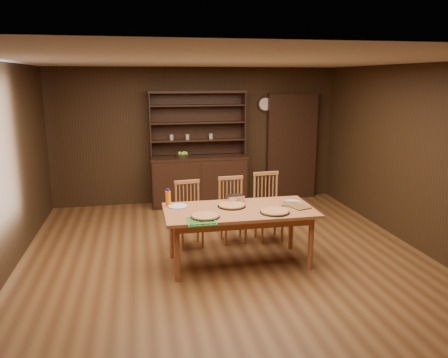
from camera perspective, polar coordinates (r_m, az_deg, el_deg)
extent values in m
plane|color=brown|center=(5.98, 0.47, -10.56)|extent=(6.00, 6.00, 0.00)
plane|color=beige|center=(5.49, 0.52, 15.19)|extent=(6.00, 6.00, 0.00)
plane|color=#321F10|center=(8.51, -3.59, 5.63)|extent=(5.50, 0.00, 5.50)
plane|color=#321F10|center=(2.83, 12.99, -10.02)|extent=(5.50, 0.00, 5.50)
plane|color=#321F10|center=(6.70, 24.23, 2.48)|extent=(0.00, 6.00, 6.00)
cube|color=black|center=(8.41, -3.28, -0.35)|extent=(1.80, 0.50, 0.90)
cube|color=black|center=(8.32, -3.32, 2.80)|extent=(1.84, 0.52, 0.04)
cube|color=black|center=(8.45, -3.59, 7.28)|extent=(1.80, 0.02, 1.20)
cube|color=black|center=(8.23, -9.64, 6.97)|extent=(0.02, 0.32, 1.20)
cube|color=black|center=(8.47, 2.57, 7.30)|extent=(0.02, 0.32, 1.20)
cube|color=black|center=(8.27, -3.51, 11.32)|extent=(1.84, 0.34, 0.05)
cylinder|color=#A69D8C|center=(8.28, -6.87, 5.44)|extent=(0.07, 0.07, 0.10)
cylinder|color=#A69D8C|center=(8.31, -4.80, 5.51)|extent=(0.07, 0.07, 0.10)
cube|color=black|center=(8.90, 8.76, 4.20)|extent=(1.00, 0.18, 2.10)
cylinder|color=black|center=(8.70, 5.36, 9.72)|extent=(0.30, 0.04, 0.30)
cylinder|color=beige|center=(8.67, 5.41, 9.71)|extent=(0.24, 0.01, 0.24)
cube|color=#AB653B|center=(5.64, 2.00, -4.13)|extent=(1.93, 0.96, 0.04)
cylinder|color=#AB653B|center=(5.30, -6.20, -9.65)|extent=(0.07, 0.07, 0.71)
cylinder|color=#AB653B|center=(5.98, -6.83, -6.98)|extent=(0.07, 0.07, 0.71)
cylinder|color=#AB653B|center=(5.68, 11.26, -8.25)|extent=(0.07, 0.07, 0.71)
cylinder|color=#AB653B|center=(6.32, 8.76, -5.93)|extent=(0.07, 0.07, 0.71)
cube|color=#BE7241|center=(6.35, -4.45, -5.35)|extent=(0.43, 0.41, 0.04)
cylinder|color=#BE7241|center=(6.26, -5.45, -7.67)|extent=(0.03, 0.03, 0.38)
cylinder|color=#BE7241|center=(6.51, -5.98, -6.83)|extent=(0.03, 0.03, 0.38)
cylinder|color=#BE7241|center=(6.32, -2.80, -7.40)|extent=(0.03, 0.03, 0.38)
cylinder|color=#BE7241|center=(6.57, -3.43, -6.59)|extent=(0.03, 0.03, 0.38)
cube|color=#BE7241|center=(6.35, -4.86, -0.38)|extent=(0.37, 0.08, 0.05)
cube|color=#BE7241|center=(6.50, 1.23, -4.80)|extent=(0.42, 0.40, 0.04)
cylinder|color=#BE7241|center=(6.40, 0.24, -7.09)|extent=(0.03, 0.03, 0.38)
cylinder|color=#BE7241|center=(6.66, -0.37, -6.28)|extent=(0.03, 0.03, 0.38)
cylinder|color=#BE7241|center=(6.48, 2.85, -6.86)|extent=(0.03, 0.03, 0.38)
cylinder|color=#BE7241|center=(6.73, 2.14, -6.06)|extent=(0.03, 0.03, 0.38)
cube|color=#BE7241|center=(6.50, 0.87, 0.14)|extent=(0.38, 0.06, 0.05)
cube|color=#BE7241|center=(6.60, 5.91, -4.38)|extent=(0.44, 0.42, 0.04)
cylinder|color=#BE7241|center=(6.49, 5.01, -6.76)|extent=(0.04, 0.04, 0.41)
cylinder|color=#BE7241|center=(6.75, 4.15, -5.94)|extent=(0.04, 0.04, 0.41)
cylinder|color=#BE7241|center=(6.60, 7.62, -6.48)|extent=(0.04, 0.04, 0.41)
cylinder|color=#BE7241|center=(6.86, 6.67, -5.69)|extent=(0.04, 0.04, 0.41)
cube|color=#BE7241|center=(6.61, 5.50, 0.73)|extent=(0.40, 0.06, 0.05)
cylinder|color=black|center=(5.30, -2.47, -4.98)|extent=(0.36, 0.36, 0.01)
cylinder|color=tan|center=(5.30, -2.47, -4.83)|extent=(0.33, 0.33, 0.02)
torus|color=#D08B4A|center=(5.30, -2.47, -4.83)|extent=(0.34, 0.34, 0.03)
cylinder|color=black|center=(5.51, 6.65, -4.35)|extent=(0.38, 0.38, 0.01)
cylinder|color=tan|center=(5.51, 6.65, -4.21)|extent=(0.35, 0.35, 0.02)
torus|color=#D08B4A|center=(5.51, 6.65, -4.21)|extent=(0.35, 0.35, 0.03)
cylinder|color=black|center=(5.73, 1.02, -3.58)|extent=(0.37, 0.37, 0.01)
cylinder|color=tan|center=(5.73, 1.02, -3.43)|extent=(0.34, 0.34, 0.02)
torus|color=#D08B4A|center=(5.73, 1.02, -3.43)|extent=(0.34, 0.34, 0.03)
cylinder|color=silver|center=(5.75, -6.04, -3.56)|extent=(0.26, 0.26, 0.01)
torus|color=#2D4B88|center=(5.75, -6.04, -3.54)|extent=(0.27, 0.27, 0.01)
cylinder|color=silver|center=(5.97, 8.86, -3.02)|extent=(0.24, 0.24, 0.01)
torus|color=#2D4B88|center=(5.97, 8.86, -3.00)|extent=(0.25, 0.25, 0.01)
cube|color=white|center=(5.96, 1.44, -2.53)|extent=(0.25, 0.19, 0.09)
cylinder|color=orange|center=(5.79, -7.31, -2.54)|extent=(0.07, 0.07, 0.20)
cylinder|color=#121D96|center=(5.76, -7.34, -1.44)|extent=(0.04, 0.04, 0.03)
cube|color=#AB1320|center=(5.77, 9.92, -3.64)|extent=(0.27, 0.27, 0.02)
cube|color=#AB1320|center=(5.89, 8.67, -3.24)|extent=(0.30, 0.30, 0.02)
cylinder|color=black|center=(8.22, -5.43, 3.00)|extent=(0.28, 0.28, 0.06)
sphere|color=#99C133|center=(8.21, -5.79, 3.33)|extent=(0.08, 0.08, 0.08)
sphere|color=#99C133|center=(8.25, -5.25, 3.39)|extent=(0.08, 0.08, 0.08)
sphere|color=#99C133|center=(8.16, -5.41, 3.29)|extent=(0.08, 0.08, 0.08)
sphere|color=#99C133|center=(8.20, -5.01, 3.34)|extent=(0.08, 0.08, 0.08)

